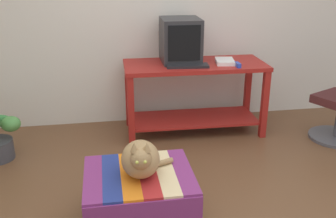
# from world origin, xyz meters

# --- Properties ---
(back_wall) EXTENTS (8.00, 0.10, 2.60)m
(back_wall) POSITION_xyz_m (0.00, 2.05, 1.30)
(back_wall) COLOR silver
(back_wall) RESTS_ON ground_plane
(desk) EXTENTS (1.41, 0.61, 0.73)m
(desk) POSITION_xyz_m (0.36, 1.60, 0.49)
(desk) COLOR maroon
(desk) RESTS_ON ground_plane
(tv_monitor) EXTENTS (0.38, 0.43, 0.43)m
(tv_monitor) POSITION_xyz_m (0.23, 1.70, 0.94)
(tv_monitor) COLOR #28282B
(tv_monitor) RESTS_ON desk
(keyboard) EXTENTS (0.41, 0.19, 0.02)m
(keyboard) POSITION_xyz_m (0.25, 1.47, 0.74)
(keyboard) COLOR black
(keyboard) RESTS_ON desk
(book) EXTENTS (0.22, 0.28, 0.04)m
(book) POSITION_xyz_m (0.65, 1.55, 0.75)
(book) COLOR white
(book) RESTS_ON desk
(ottoman_with_blanket) EXTENTS (0.71, 0.61, 0.38)m
(ottoman_with_blanket) POSITION_xyz_m (-0.35, 0.16, 0.19)
(ottoman_with_blanket) COLOR tan
(ottoman_with_blanket) RESTS_ON ground_plane
(cat) EXTENTS (0.37, 0.36, 0.29)m
(cat) POSITION_xyz_m (-0.34, 0.13, 0.50)
(cat) COLOR #9E7A4C
(cat) RESTS_ON ottoman_with_blanket
(stapler) EXTENTS (0.04, 0.11, 0.04)m
(stapler) POSITION_xyz_m (0.73, 1.40, 0.75)
(stapler) COLOR #2342B7
(stapler) RESTS_ON desk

